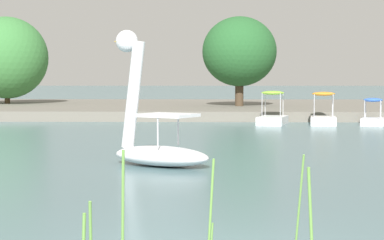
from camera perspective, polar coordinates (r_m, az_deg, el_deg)
shore_bank_far at (r=45.27m, az=1.74°, el=1.03°), size 110.34×21.52×0.53m
swan_boat at (r=17.20m, az=-3.22°, el=-1.30°), size 3.02×2.48×3.51m
pedal_boat_lime at (r=32.94m, az=6.89°, el=0.38°), size 1.78×2.62×1.65m
pedal_boat_orange at (r=32.98m, az=11.14°, el=0.45°), size 1.46×2.05×1.61m
pedal_boat_blue at (r=33.38m, az=15.17°, el=0.28°), size 1.51×1.96×1.32m
tree_willow_overhanging at (r=47.72m, az=-15.54°, el=5.14°), size 6.45×6.44×5.96m
tree_broadleaf_left at (r=42.01m, az=4.07°, el=5.84°), size 5.95×6.06×5.60m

